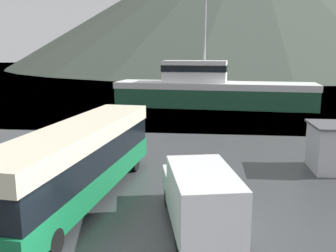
# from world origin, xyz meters

# --- Properties ---
(water_surface) EXTENTS (240.00, 240.00, 0.00)m
(water_surface) POSITION_xyz_m (0.00, 139.82, 0.00)
(water_surface) COLOR slate
(water_surface) RESTS_ON ground
(tour_bus) EXTENTS (3.71, 12.79, 3.35)m
(tour_bus) POSITION_xyz_m (-1.68, 5.87, 1.88)
(tour_bus) COLOR #146B3D
(tour_bus) RESTS_ON ground
(delivery_van) EXTENTS (3.31, 6.28, 2.40)m
(delivery_van) POSITION_xyz_m (3.51, 3.70, 1.27)
(delivery_van) COLOR silver
(delivery_van) RESTS_ON ground
(fishing_boat) EXTENTS (23.37, 7.10, 12.27)m
(fishing_boat) POSITION_xyz_m (4.05, 34.79, 2.09)
(fishing_boat) COLOR #1E5138
(fishing_boat) RESTS_ON water_surface
(dock_kiosk) EXTENTS (2.51, 3.03, 2.58)m
(dock_kiosk) POSITION_xyz_m (10.62, 11.42, 1.30)
(dock_kiosk) COLOR #B2B2B7
(dock_kiosk) RESTS_ON ground
(mooring_bollard) EXTENTS (0.37, 0.37, 0.97)m
(mooring_bollard) POSITION_xyz_m (-4.53, 18.89, 0.53)
(mooring_bollard) COLOR #4C4C51
(mooring_bollard) RESTS_ON ground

